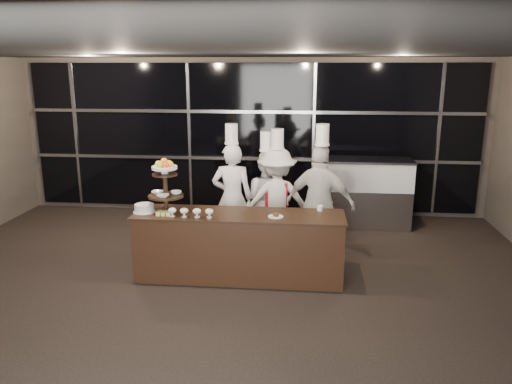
# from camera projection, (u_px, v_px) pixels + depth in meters

# --- Properties ---
(room) EXTENTS (10.00, 10.00, 10.00)m
(room) POSITION_uv_depth(u_px,v_px,m) (195.00, 210.00, 4.84)
(room) COLOR black
(room) RESTS_ON ground
(window_wall) EXTENTS (8.60, 0.10, 2.80)m
(window_wall) POSITION_uv_depth(u_px,v_px,m) (251.00, 138.00, 9.60)
(window_wall) COLOR black
(window_wall) RESTS_ON ground
(buffet_counter) EXTENTS (2.84, 0.74, 0.92)m
(buffet_counter) POSITION_uv_depth(u_px,v_px,m) (239.00, 245.00, 6.82)
(buffet_counter) COLOR black
(buffet_counter) RESTS_ON ground
(display_stand) EXTENTS (0.48, 0.48, 0.74)m
(display_stand) POSITION_uv_depth(u_px,v_px,m) (165.00, 182.00, 6.70)
(display_stand) COLOR black
(display_stand) RESTS_ON buffet_counter
(compotes) EXTENTS (0.61, 0.11, 0.12)m
(compotes) POSITION_uv_depth(u_px,v_px,m) (191.00, 211.00, 6.54)
(compotes) COLOR silver
(compotes) RESTS_ON buffet_counter
(layer_cake) EXTENTS (0.30, 0.30, 0.11)m
(layer_cake) POSITION_uv_depth(u_px,v_px,m) (144.00, 208.00, 6.77)
(layer_cake) COLOR white
(layer_cake) RESTS_ON buffet_counter
(pastry_squares) EXTENTS (0.19, 0.13, 0.05)m
(pastry_squares) POSITION_uv_depth(u_px,v_px,m) (164.00, 213.00, 6.64)
(pastry_squares) COLOR #F2E576
(pastry_squares) RESTS_ON buffet_counter
(small_plate) EXTENTS (0.20, 0.20, 0.05)m
(small_plate) POSITION_uv_depth(u_px,v_px,m) (276.00, 216.00, 6.56)
(small_plate) COLOR white
(small_plate) RESTS_ON buffet_counter
(chef_cup) EXTENTS (0.08, 0.08, 0.07)m
(chef_cup) POSITION_uv_depth(u_px,v_px,m) (320.00, 208.00, 6.84)
(chef_cup) COLOR white
(chef_cup) RESTS_ON buffet_counter
(display_case) EXTENTS (1.52, 0.66, 1.24)m
(display_case) POSITION_uv_depth(u_px,v_px,m) (368.00, 189.00, 8.98)
(display_case) COLOR #A5A5AA
(display_case) RESTS_ON ground
(chef_a) EXTENTS (0.64, 0.44, 2.01)m
(chef_a) POSITION_uv_depth(u_px,v_px,m) (232.00, 197.00, 7.71)
(chef_a) COLOR silver
(chef_a) RESTS_ON ground
(chef_b) EXTENTS (0.90, 0.78, 1.87)m
(chef_b) POSITION_uv_depth(u_px,v_px,m) (266.00, 198.00, 7.95)
(chef_b) COLOR silver
(chef_b) RESTS_ON ground
(chef_c) EXTENTS (1.14, 0.78, 1.93)m
(chef_c) POSITION_uv_depth(u_px,v_px,m) (277.00, 199.00, 7.77)
(chef_c) COLOR silver
(chef_c) RESTS_ON ground
(chef_d) EXTENTS (1.11, 0.70, 2.06)m
(chef_d) POSITION_uv_depth(u_px,v_px,m) (320.00, 203.00, 7.31)
(chef_d) COLOR silver
(chef_d) RESTS_ON ground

